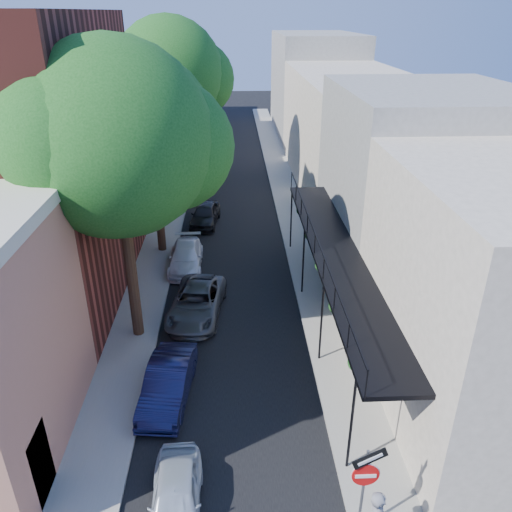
{
  "coord_description": "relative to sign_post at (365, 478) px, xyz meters",
  "views": [
    {
      "loc": [
        0.2,
        -7.13,
        11.92
      ],
      "look_at": [
        1.07,
        11.42,
        2.8
      ],
      "focal_mm": 35.0,
      "sensor_mm": 36.0,
      "label": 1
    }
  ],
  "objects": [
    {
      "name": "parked_car_g",
      "position": [
        -5.04,
        31.05,
        -1.38
      ],
      "size": [
        2.7,
        4.94,
        1.31
      ],
      "primitive_type": "imported",
      "rotation": [
        0.0,
        0.0,
        -0.11
      ],
      "color": "#949FA7",
      "rests_on": "ground"
    },
    {
      "name": "sign_post",
      "position": [
        0.0,
        0.0,
        0.0
      ],
      "size": [
        0.89,
        0.17,
        2.99
      ],
      "color": "#595B60",
      "rests_on": "ground"
    },
    {
      "name": "oak_far",
      "position": [
        -6.51,
        26.3,
        6.22
      ],
      "size": [
        7.7,
        7.0,
        11.9
      ],
      "color": "#352115",
      "rests_on": "ground"
    },
    {
      "name": "oak_near",
      "position": [
        -6.53,
        9.29,
        5.84
      ],
      "size": [
        7.48,
        6.8,
        11.42
      ],
      "color": "#352115",
      "rests_on": "ground"
    },
    {
      "name": "parked_car_a",
      "position": [
        -4.63,
        0.83,
        -1.47
      ],
      "size": [
        1.46,
        3.39,
        1.14
      ],
      "primitive_type": "imported",
      "rotation": [
        0.0,
        0.0,
        0.03
      ],
      "color": "silver",
      "rests_on": "ground"
    },
    {
      "name": "buildings_left",
      "position": [
        -12.46,
        27.79,
        2.9
      ],
      "size": [
        10.1,
        59.1,
        12.0
      ],
      "color": "tan",
      "rests_on": "ground"
    },
    {
      "name": "parked_car_c",
      "position": [
        -4.65,
        10.41,
        -1.4
      ],
      "size": [
        2.66,
        4.78,
        1.27
      ],
      "primitive_type": "imported",
      "rotation": [
        0.0,
        0.0,
        -0.13
      ],
      "color": "#4C4E53",
      "rests_on": "ground"
    },
    {
      "name": "road_surface",
      "position": [
        -3.16,
        29.03,
        -2.03
      ],
      "size": [
        6.0,
        64.0,
        0.01
      ],
      "primitive_type": "cube",
      "color": "black",
      "rests_on": "ground"
    },
    {
      "name": "sidewalk_right",
      "position": [
        0.84,
        29.03,
        -1.98
      ],
      "size": [
        2.0,
        64.0,
        0.12
      ],
      "primitive_type": "cube",
      "color": "gray",
      "rests_on": "ground"
    },
    {
      "name": "sidewalk_left",
      "position": [
        -7.16,
        29.03,
        -1.98
      ],
      "size": [
        2.0,
        64.0,
        0.12
      ],
      "primitive_type": "cube",
      "color": "gray",
      "rests_on": "ground"
    },
    {
      "name": "parked_car_f",
      "position": [
        -5.49,
        26.27,
        -1.41
      ],
      "size": [
        1.57,
        3.88,
        1.25
      ],
      "primitive_type": "imported",
      "rotation": [
        0.0,
        0.0,
        0.06
      ],
      "color": "slate",
      "rests_on": "ground"
    },
    {
      "name": "oak_mid",
      "position": [
        -6.58,
        17.26,
        5.02
      ],
      "size": [
        6.6,
        6.0,
        10.2
      ],
      "color": "#352115",
      "rests_on": "ground"
    },
    {
      "name": "parked_car_d",
      "position": [
        -5.49,
        15.02,
        -1.45
      ],
      "size": [
        1.68,
        4.07,
        1.18
      ],
      "primitive_type": "imported",
      "rotation": [
        0.0,
        0.0,
        0.01
      ],
      "color": "white",
      "rests_on": "ground"
    },
    {
      "name": "buildings_right",
      "position": [
        5.83,
        28.51,
        2.39
      ],
      "size": [
        9.8,
        55.0,
        10.0
      ],
      "color": "beige",
      "rests_on": "ground"
    },
    {
      "name": "parked_car_b",
      "position": [
        -5.31,
        5.25,
        -1.38
      ],
      "size": [
        1.78,
        4.07,
        1.3
      ],
      "primitive_type": "imported",
      "rotation": [
        0.0,
        0.0,
        -0.1
      ],
      "color": "#111337",
      "rests_on": "ground"
    },
    {
      "name": "parked_car_e",
      "position": [
        -4.75,
        20.83,
        -1.38
      ],
      "size": [
        1.99,
        4.01,
        1.31
      ],
      "primitive_type": "imported",
      "rotation": [
        0.0,
        0.0,
        -0.12
      ],
      "color": "black",
      "rests_on": "ground"
    }
  ]
}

